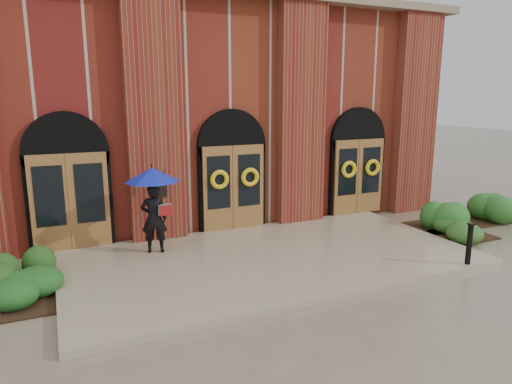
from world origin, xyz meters
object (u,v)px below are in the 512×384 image
man_with_umbrella (153,193)px  metal_post (469,243)px  hedge_wall_right (458,211)px  hedge_wall_left (8,272)px

man_with_umbrella → metal_post: bearing=167.0°
man_with_umbrella → hedge_wall_right: 9.69m
hedge_wall_left → hedge_wall_right: size_ratio=0.89×
hedge_wall_left → metal_post: bearing=-18.3°
man_with_umbrella → metal_post: 7.72m
man_with_umbrella → hedge_wall_left: 3.61m
metal_post → hedge_wall_right: metal_post is taller
metal_post → hedge_wall_left: size_ratio=0.35×
man_with_umbrella → metal_post: size_ratio=2.18×
hedge_wall_left → man_with_umbrella: bearing=11.1°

